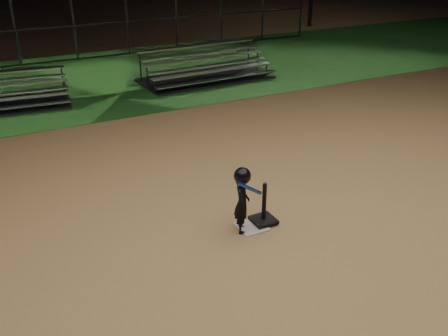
# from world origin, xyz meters

# --- Properties ---
(ground) EXTENTS (80.00, 80.00, 0.00)m
(ground) POSITION_xyz_m (0.00, 0.00, 0.00)
(ground) COLOR #AD834E
(ground) RESTS_ON ground
(grass_strip) EXTENTS (60.00, 8.00, 0.01)m
(grass_strip) POSITION_xyz_m (0.00, 10.00, 0.01)
(grass_strip) COLOR #1B4C18
(grass_strip) RESTS_ON ground
(home_plate) EXTENTS (0.45, 0.45, 0.02)m
(home_plate) POSITION_xyz_m (0.00, 0.00, 0.01)
(home_plate) COLOR beige
(home_plate) RESTS_ON ground
(batting_tee) EXTENTS (0.38, 0.38, 0.71)m
(batting_tee) POSITION_xyz_m (0.24, 0.04, 0.15)
(batting_tee) COLOR black
(batting_tee) RESTS_ON home_plate
(child_batter) EXTENTS (0.50, 0.45, 1.12)m
(child_batter) POSITION_xyz_m (-0.19, -0.00, 0.60)
(child_batter) COLOR black
(child_batter) RESTS_ON ground
(bleacher_left) EXTENTS (3.68, 2.07, 0.86)m
(bleacher_left) POSITION_xyz_m (-3.05, 8.38, 0.18)
(bleacher_left) COLOR silver
(bleacher_left) RESTS_ON ground
(bleacher_right) EXTENTS (4.23, 2.19, 1.02)m
(bleacher_right) POSITION_xyz_m (3.11, 8.36, 0.21)
(bleacher_right) COLOR #B7B7BC
(bleacher_right) RESTS_ON ground
(backstop_fence) EXTENTS (20.08, 0.08, 2.50)m
(backstop_fence) POSITION_xyz_m (0.00, 13.00, 1.25)
(backstop_fence) COLOR #38383D
(backstop_fence) RESTS_ON ground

